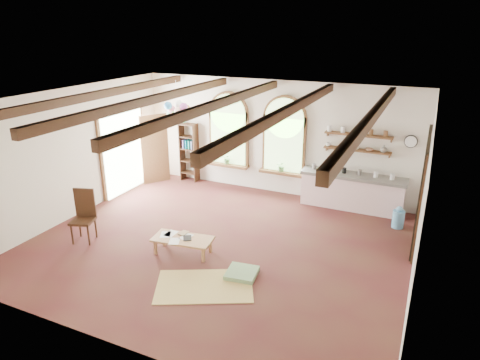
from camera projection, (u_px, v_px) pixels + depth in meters
The scene contains 27 objects.
floor at pixel (219, 243), 9.52m from camera, with size 8.00×8.00×0.00m, color #512C21.
ceiling_beams at pixel (216, 105), 8.46m from camera, with size 6.20×6.80×0.18m, color #3D2213, non-canonical shape.
window_left at pixel (228, 132), 12.44m from camera, with size 1.30×0.28×2.20m.
window_right at pixel (284, 138), 11.78m from camera, with size 1.30×0.28×2.20m.
left_doorway at pixel (124, 152), 12.20m from camera, with size 0.10×1.90×2.50m, color brown.
right_doorway at pixel (419, 203), 8.89m from camera, with size 0.10×1.30×2.40m, color black.
kitchen_counter at pixel (352, 191), 11.20m from camera, with size 2.68×0.62×0.94m.
wall_shelf_lower at pixel (357, 150), 10.99m from camera, with size 1.70×0.24×0.04m, color brown.
wall_shelf_upper at pixel (358, 135), 10.85m from camera, with size 1.70×0.24×0.04m, color brown.
wall_clock at pixel (411, 141), 10.44m from camera, with size 0.32×0.32×0.04m, color black.
bookshelf at pixel (189, 152), 13.10m from camera, with size 0.53×0.32×1.80m.
coffee_table at pixel (183, 240), 9.01m from camera, with size 1.33×0.74×0.36m.
side_chair at pixel (84, 226), 9.56m from camera, with size 0.59×0.59×1.18m.
floor_mat at pixel (204, 286), 7.97m from camera, with size 1.78×1.10×0.02m, color tan.
floor_cushion at pixel (242, 273), 8.29m from camera, with size 0.57×0.57×0.10m, color gray.
water_jug_a at pixel (398, 218), 10.20m from camera, with size 0.28×0.28×0.55m.
water_jug_b at pixel (392, 205), 10.88m from camera, with size 0.31×0.31×0.60m.
balloon_cluster at pixel (177, 112), 11.62m from camera, with size 0.80×0.80×1.14m.
table_book at pixel (180, 232), 9.23m from camera, with size 0.16×0.24×0.02m, color olive.
tablet at pixel (187, 238), 8.99m from camera, with size 0.17×0.24×0.01m, color black.
potted_plant_left at pixel (227, 159), 12.62m from camera, with size 0.27×0.23×0.30m, color #598C4C.
potted_plant_right at pixel (282, 166), 11.95m from camera, with size 0.27×0.23×0.30m, color #598C4C.
shelf_cup_a at pixel (328, 144), 11.26m from camera, with size 0.12×0.10×0.10m, color white.
shelf_cup_b at pixel (342, 146), 11.12m from camera, with size 0.10×0.10×0.09m, color beige.
shelf_bowl_a at pixel (355, 148), 10.99m from camera, with size 0.22×0.22×0.05m, color beige.
shelf_bowl_b at pixel (369, 150), 10.85m from camera, with size 0.20×0.20×0.06m, color #8C664C.
shelf_vase at pixel (384, 149), 10.70m from camera, with size 0.18×0.18×0.19m, color slate.
Camera 1 is at (3.94, -7.50, 4.60)m, focal length 32.00 mm.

